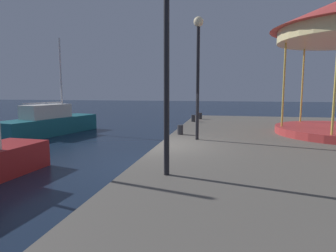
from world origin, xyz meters
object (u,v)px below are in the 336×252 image
lamp_post_mid_promenade (198,57)px  sailboat_teal (50,123)px  bollard_south (180,130)px  bollard_north (193,118)px  lamp_post_near_edge (167,25)px  bollard_center (200,116)px

lamp_post_mid_promenade → sailboat_teal: bearing=153.3°
sailboat_teal → bollard_south: sailboat_teal is taller
bollard_south → bollard_north: bearing=90.2°
sailboat_teal → lamp_post_near_edge: 13.39m
bollard_south → bollard_north: (-0.02, 5.02, 0.00)m
lamp_post_mid_promenade → bollard_center: (-0.56, 7.68, -2.83)m
sailboat_teal → lamp_post_mid_promenade: sailboat_teal is taller
lamp_post_near_edge → bollard_north: lamp_post_near_edge is taller
lamp_post_near_edge → bollard_north: 11.18m
lamp_post_mid_promenade → bollard_north: bearing=97.8°
sailboat_teal → lamp_post_near_edge: (9.07, -9.29, 3.28)m
lamp_post_near_edge → lamp_post_mid_promenade: bearing=87.4°
lamp_post_near_edge → bollard_south: size_ratio=11.75×
lamp_post_near_edge → bollard_north: size_ratio=11.75×
sailboat_teal → bollard_south: size_ratio=16.68×
lamp_post_mid_promenade → lamp_post_near_edge: bearing=-92.6°
bollard_south → bollard_center: bearing=87.8°
lamp_post_mid_promenade → bollard_center: 8.20m
lamp_post_near_edge → bollard_center: (-0.36, 12.31, -2.97)m
sailboat_teal → bollard_north: 8.57m
sailboat_teal → lamp_post_mid_promenade: size_ratio=1.50×
bollard_center → bollard_south: bearing=-92.2°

